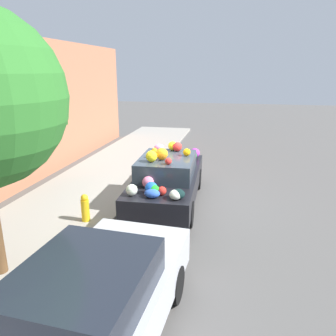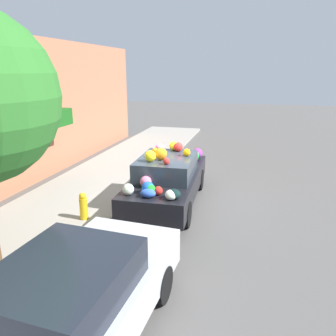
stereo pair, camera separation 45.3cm
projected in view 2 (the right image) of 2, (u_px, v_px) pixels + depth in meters
name	position (u px, v px, depth m)	size (l,w,h in m)	color
ground_plane	(168.00, 203.00, 9.50)	(60.00, 60.00, 0.00)	#565451
sidewalk_curb	(84.00, 193.00, 10.15)	(24.00, 3.20, 0.11)	#9E998E
building_facade	(14.00, 115.00, 10.02)	(18.00, 1.20, 4.77)	#B26B4C
fire_hydrant	(83.00, 206.00, 8.15)	(0.20, 0.20, 0.70)	gold
art_car	(168.00, 178.00, 9.23)	(4.46, 1.85, 1.75)	black
parked_car_plain	(72.00, 305.00, 4.30)	(4.25, 1.96, 1.45)	#B7BABF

